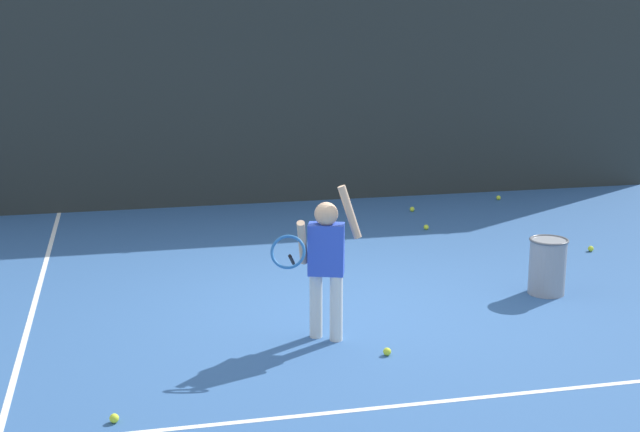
% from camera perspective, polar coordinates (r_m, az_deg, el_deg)
% --- Properties ---
extents(ground_plane, '(20.00, 20.00, 0.00)m').
position_cam_1_polar(ground_plane, '(8.41, 1.45, -5.95)').
color(ground_plane, '#335B93').
extents(court_line_baseline, '(9.00, 0.05, 0.00)m').
position_cam_1_polar(court_line_baseline, '(6.52, 6.09, -12.02)').
color(court_line_baseline, white).
rests_on(court_line_baseline, ground).
extents(court_line_sideline, '(0.05, 9.00, 0.00)m').
position_cam_1_polar(court_line_sideline, '(9.17, -17.87, -4.93)').
color(court_line_sideline, white).
rests_on(court_line_sideline, ground).
extents(back_fence_windscreen, '(12.11, 0.08, 3.83)m').
position_cam_1_polar(back_fence_windscreen, '(12.51, -3.76, 9.47)').
color(back_fence_windscreen, '#282D2B').
rests_on(back_fence_windscreen, ground).
extents(fence_post_1, '(0.09, 0.09, 3.98)m').
position_cam_1_polar(fence_post_1, '(12.42, -12.94, 9.48)').
color(fence_post_1, slate).
rests_on(fence_post_1, ground).
extents(fence_post_2, '(0.09, 0.09, 3.98)m').
position_cam_1_polar(fence_post_2, '(13.02, 4.92, 9.94)').
color(fence_post_2, slate).
rests_on(fence_post_2, ground).
extents(fence_post_3, '(0.09, 0.09, 3.98)m').
position_cam_1_polar(fence_post_3, '(14.69, 19.94, 9.61)').
color(fence_post_3, slate).
rests_on(fence_post_3, ground).
extents(tennis_player, '(0.84, 0.57, 1.35)m').
position_cam_1_polar(tennis_player, '(7.42, 0.30, -2.74)').
color(tennis_player, silver).
rests_on(tennis_player, ground).
extents(ball_hopper, '(0.38, 0.38, 0.56)m').
position_cam_1_polar(ball_hopper, '(9.00, 14.51, -3.13)').
color(ball_hopper, gray).
rests_on(ball_hopper, ground).
extents(tennis_ball_0, '(0.07, 0.07, 0.07)m').
position_cam_1_polar(tennis_ball_0, '(6.38, -13.18, -12.63)').
color(tennis_ball_0, '#CCE033').
rests_on(tennis_ball_0, ground).
extents(tennis_ball_1, '(0.07, 0.07, 0.07)m').
position_cam_1_polar(tennis_ball_1, '(13.18, 11.48, 1.17)').
color(tennis_ball_1, '#CCE033').
rests_on(tennis_ball_1, ground).
extents(tennis_ball_2, '(0.07, 0.07, 0.07)m').
position_cam_1_polar(tennis_ball_2, '(12.27, 5.98, 0.44)').
color(tennis_ball_2, '#CCE033').
rests_on(tennis_ball_2, ground).
extents(tennis_ball_3, '(0.07, 0.07, 0.07)m').
position_cam_1_polar(tennis_ball_3, '(11.30, 6.89, -0.73)').
color(tennis_ball_3, '#CCE033').
rests_on(tennis_ball_3, ground).
extents(tennis_ball_4, '(0.07, 0.07, 0.07)m').
position_cam_1_polar(tennis_ball_4, '(10.72, 17.12, -2.03)').
color(tennis_ball_4, '#CCE033').
rests_on(tennis_ball_4, ground).
extents(tennis_ball_5, '(0.07, 0.07, 0.07)m').
position_cam_1_polar(tennis_ball_5, '(7.33, 4.37, -8.74)').
color(tennis_ball_5, '#CCE033').
rests_on(tennis_ball_5, ground).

